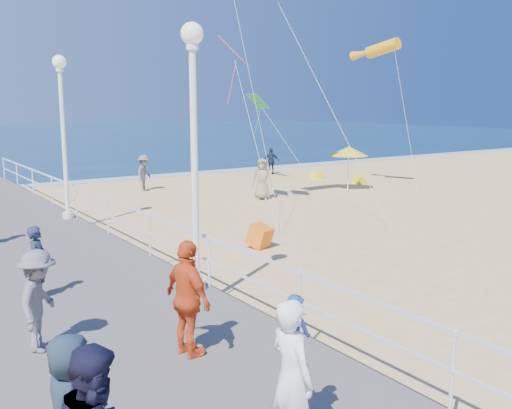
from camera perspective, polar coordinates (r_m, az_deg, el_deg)
ground at (r=15.25m, az=12.15°, el=-6.09°), size 160.00×160.00×0.00m
surf_line at (r=32.61m, az=-14.89°, el=2.39°), size 160.00×1.20×0.04m
boardwalk at (r=11.25m, az=-15.77°, el=-11.06°), size 5.00×44.00×0.40m
railing at (r=11.87m, az=-4.74°, el=-4.27°), size 0.05×42.00×0.55m
lamp_post_mid at (r=11.37m, az=-6.24°, el=7.38°), size 0.44×0.44×5.32m
lamp_post_far at (r=19.77m, az=-18.78°, el=8.02°), size 0.44×0.44×5.32m
woman_holding_toddler at (r=6.41m, az=3.58°, el=-16.88°), size 0.44×0.65×1.75m
toddler_held at (r=6.43m, az=3.86°, el=-12.71°), size 0.35×0.44×0.89m
spectator_0 at (r=11.99m, az=-20.94°, el=-5.40°), size 0.57×0.63×1.45m
spectator_2 at (r=9.46m, az=-20.90°, el=-8.98°), size 1.05×1.19×1.60m
spectator_3 at (r=8.71m, az=-6.80°, el=-9.34°), size 0.55×1.09×1.79m
spectator_4 at (r=6.32m, az=-17.98°, el=-18.82°), size 0.72×0.88×1.56m
beach_walker_a at (r=28.15m, az=-11.12°, el=3.12°), size 1.28×1.25×1.76m
beach_walker_b at (r=34.17m, az=1.53°, el=4.35°), size 1.00×0.76×1.58m
beach_walker_c at (r=25.13m, az=0.62°, el=2.57°), size 1.06×1.00×1.82m
box_kite at (r=16.70m, az=0.38°, el=-3.39°), size 0.75×0.85×0.74m
beach_umbrella at (r=28.11m, az=9.26°, el=5.28°), size 1.90×1.90×2.14m
beach_chair_left at (r=30.70m, az=10.31°, el=2.43°), size 0.55×0.55×0.40m
beach_chair_right at (r=32.35m, az=6.07°, el=2.92°), size 0.55×0.55×0.40m
kite_windsock at (r=28.36m, az=12.57°, el=15.02°), size 1.04×2.86×1.12m
kite_diamond_pink at (r=22.49m, az=-2.43°, el=15.21°), size 1.55×1.63×0.94m
kite_diamond_green at (r=30.64m, az=0.16°, el=10.27°), size 0.85×1.13×0.77m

